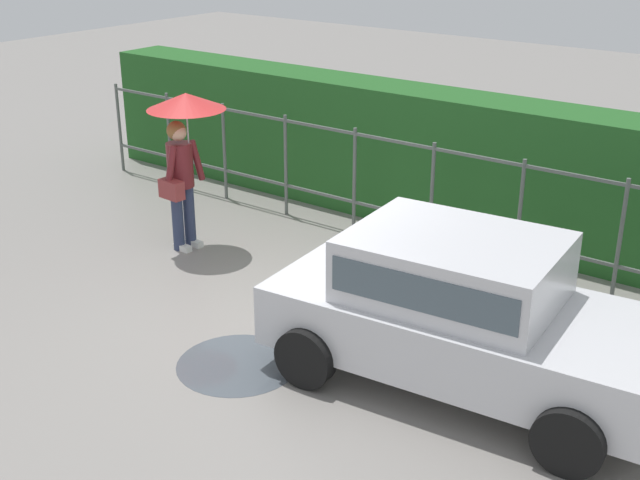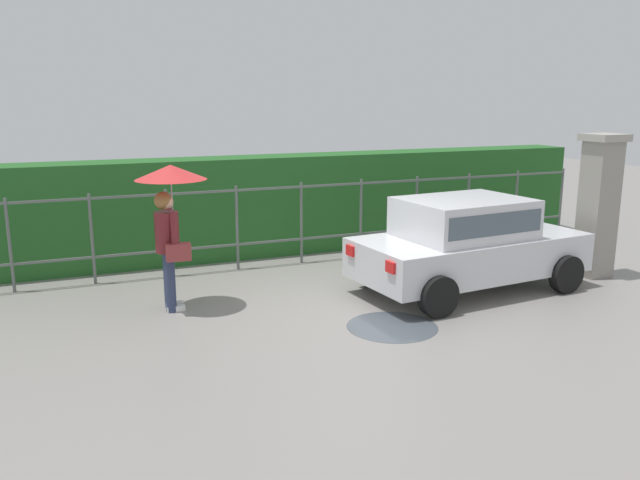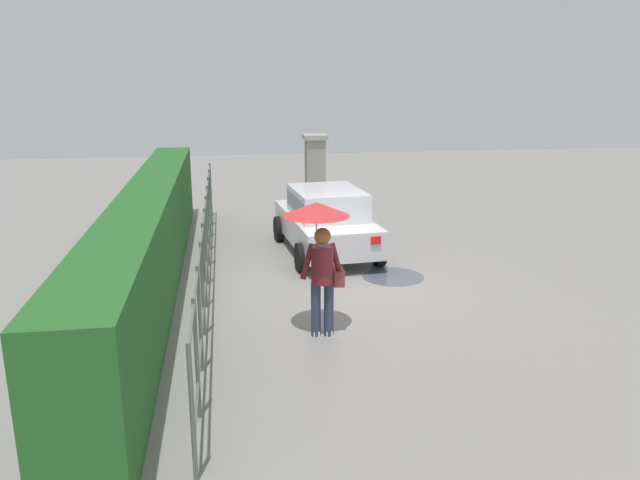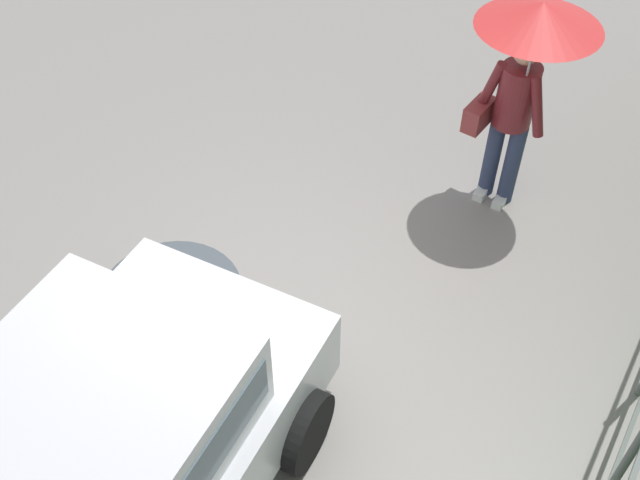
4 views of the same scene
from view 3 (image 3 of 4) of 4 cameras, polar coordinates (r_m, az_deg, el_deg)
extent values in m
plane|color=gray|center=(12.12, 2.08, -3.98)|extent=(40.00, 40.00, 0.00)
cube|color=silver|center=(14.04, 0.50, 1.16)|extent=(3.83, 1.97, 0.60)
cube|color=silver|center=(13.76, 0.67, 3.44)|extent=(2.02, 1.61, 0.60)
cube|color=#4C5B66|center=(13.76, 0.67, 3.52)|extent=(1.87, 1.61, 0.33)
cylinder|color=black|center=(15.12, -3.77, 1.04)|extent=(0.61, 0.23, 0.60)
cylinder|color=black|center=(15.49, 2.35, 1.40)|extent=(0.61, 0.23, 0.60)
cylinder|color=black|center=(12.75, -1.75, -1.59)|extent=(0.61, 0.23, 0.60)
cylinder|color=black|center=(13.19, 5.40, -1.08)|extent=(0.61, 0.23, 0.60)
cube|color=red|center=(12.12, 0.19, -0.35)|extent=(0.08, 0.20, 0.16)
cube|color=red|center=(12.43, 5.12, -0.02)|extent=(0.08, 0.20, 0.16)
cylinder|color=#2D3856|center=(9.64, -0.38, -6.35)|extent=(0.15, 0.15, 0.86)
cylinder|color=#2D3856|center=(9.66, 0.81, -6.31)|extent=(0.15, 0.15, 0.86)
cube|color=white|center=(9.84, -0.41, -8.34)|extent=(0.26, 0.10, 0.08)
cube|color=white|center=(9.86, 0.77, -8.30)|extent=(0.26, 0.10, 0.08)
cylinder|color=maroon|center=(9.41, 0.22, -2.25)|extent=(0.34, 0.34, 0.58)
sphere|color=#DBAD89|center=(9.29, 0.22, 0.29)|extent=(0.22, 0.22, 0.22)
sphere|color=olive|center=(9.26, 0.24, 0.36)|extent=(0.25, 0.25, 0.25)
cylinder|color=maroon|center=(9.46, -1.15, -1.97)|extent=(0.11, 0.23, 0.56)
cylinder|color=maroon|center=(9.50, 1.50, -1.90)|extent=(0.11, 0.23, 0.56)
cylinder|color=#B2B2B7|center=(9.40, -0.32, -0.07)|extent=(0.02, 0.02, 0.77)
cone|color=red|center=(9.29, -0.32, 2.84)|extent=(1.00, 1.00, 0.21)
cube|color=maroon|center=(9.62, 1.70, -3.36)|extent=(0.35, 0.18, 0.24)
cube|color=gray|center=(16.32, -0.45, 5.17)|extent=(0.48, 0.48, 2.30)
cube|color=#9E998E|center=(16.16, -0.46, 9.40)|extent=(0.60, 0.60, 0.12)
cylinder|color=#59605B|center=(6.39, -11.58, -15.30)|extent=(0.05, 0.05, 1.50)
cylinder|color=#59605B|center=(7.46, -11.18, -10.62)|extent=(0.05, 0.05, 1.50)
cylinder|color=#59605B|center=(8.57, -10.89, -7.13)|extent=(0.05, 0.05, 1.50)
cylinder|color=#59605B|center=(9.71, -10.67, -4.45)|extent=(0.05, 0.05, 1.50)
cylinder|color=#59605B|center=(10.86, -10.50, -2.34)|extent=(0.05, 0.05, 1.50)
cylinder|color=#59605B|center=(12.02, -10.36, -0.63)|extent=(0.05, 0.05, 1.50)
cylinder|color=#59605B|center=(13.20, -10.25, 0.77)|extent=(0.05, 0.05, 1.50)
cylinder|color=#59605B|center=(14.38, -10.15, 1.95)|extent=(0.05, 0.05, 1.50)
cylinder|color=#59605B|center=(15.56, -10.07, 2.94)|extent=(0.05, 0.05, 1.50)
cylinder|color=#59605B|center=(16.75, -10.00, 3.80)|extent=(0.05, 0.05, 1.50)
cylinder|color=#59605B|center=(17.94, -9.94, 4.54)|extent=(0.05, 0.05, 1.50)
cube|color=#59605B|center=(11.86, -10.51, 2.49)|extent=(12.13, 0.03, 0.04)
cube|color=#59605B|center=(12.11, -10.29, -2.00)|extent=(12.13, 0.03, 0.04)
cube|color=#235B23|center=(12.05, -15.16, 0.10)|extent=(13.13, 0.90, 1.90)
cylinder|color=#4C545B|center=(12.59, 6.69, -3.34)|extent=(1.23, 1.23, 0.00)
camera|label=1|loc=(18.58, 19.26, 15.29)|focal=46.52mm
camera|label=2|loc=(12.88, 45.68, 6.44)|focal=36.04mm
camera|label=4|loc=(14.30, -9.24, 18.67)|focal=41.93mm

